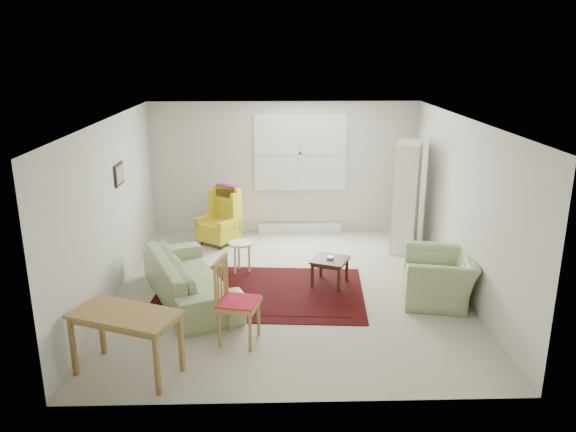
{
  "coord_description": "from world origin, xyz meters",
  "views": [
    {
      "loc": [
        -0.23,
        -7.63,
        3.43
      ],
      "look_at": [
        0.0,
        0.3,
        1.05
      ],
      "focal_mm": 35.0,
      "sensor_mm": 36.0,
      "label": 1
    }
  ],
  "objects_px": {
    "cabinet": "(407,197)",
    "desk_chair": "(239,302)",
    "desk": "(127,343)",
    "coffee_table": "(330,271)",
    "wingback_chair": "(218,216)",
    "sofa": "(189,269)",
    "armchair": "(439,273)",
    "stool": "(241,257)"
  },
  "relations": [
    {
      "from": "wingback_chair",
      "to": "stool",
      "type": "height_order",
      "value": "wingback_chair"
    },
    {
      "from": "coffee_table",
      "to": "cabinet",
      "type": "relative_size",
      "value": 0.26
    },
    {
      "from": "desk_chair",
      "to": "desk",
      "type": "bearing_deg",
      "value": 132.75
    },
    {
      "from": "cabinet",
      "to": "desk_chair",
      "type": "relative_size",
      "value": 1.79
    },
    {
      "from": "wingback_chair",
      "to": "desk",
      "type": "bearing_deg",
      "value": -62.11
    },
    {
      "from": "armchair",
      "to": "coffee_table",
      "type": "xyz_separation_m",
      "value": [
        -1.47,
        0.62,
        -0.21
      ]
    },
    {
      "from": "stool",
      "to": "wingback_chair",
      "type": "bearing_deg",
      "value": 109.11
    },
    {
      "from": "armchair",
      "to": "cabinet",
      "type": "height_order",
      "value": "cabinet"
    },
    {
      "from": "wingback_chair",
      "to": "desk_chair",
      "type": "relative_size",
      "value": 0.98
    },
    {
      "from": "sofa",
      "to": "armchair",
      "type": "height_order",
      "value": "sofa"
    },
    {
      "from": "cabinet",
      "to": "armchair",
      "type": "bearing_deg",
      "value": -70.35
    },
    {
      "from": "cabinet",
      "to": "desk_chair",
      "type": "xyz_separation_m",
      "value": [
        -2.74,
        -3.22,
        -0.42
      ]
    },
    {
      "from": "sofa",
      "to": "stool",
      "type": "height_order",
      "value": "sofa"
    },
    {
      "from": "wingback_chair",
      "to": "coffee_table",
      "type": "xyz_separation_m",
      "value": [
        1.84,
        -1.87,
        -0.32
      ]
    },
    {
      "from": "coffee_table",
      "to": "cabinet",
      "type": "xyz_separation_m",
      "value": [
        1.47,
        1.51,
        0.75
      ]
    },
    {
      "from": "stool",
      "to": "desk",
      "type": "relative_size",
      "value": 0.44
    },
    {
      "from": "sofa",
      "to": "stool",
      "type": "relative_size",
      "value": 4.42
    },
    {
      "from": "wingback_chair",
      "to": "cabinet",
      "type": "distance_m",
      "value": 3.36
    },
    {
      "from": "stool",
      "to": "coffee_table",
      "type": "bearing_deg",
      "value": -20.34
    },
    {
      "from": "sofa",
      "to": "cabinet",
      "type": "bearing_deg",
      "value": -83.93
    },
    {
      "from": "armchair",
      "to": "wingback_chair",
      "type": "xyz_separation_m",
      "value": [
        -3.31,
        2.49,
        0.11
      ]
    },
    {
      "from": "desk_chair",
      "to": "stool",
      "type": "bearing_deg",
      "value": 16.32
    },
    {
      "from": "armchair",
      "to": "coffee_table",
      "type": "relative_size",
      "value": 2.15
    },
    {
      "from": "stool",
      "to": "desk",
      "type": "height_order",
      "value": "desk"
    },
    {
      "from": "armchair",
      "to": "cabinet",
      "type": "bearing_deg",
      "value": -168.76
    },
    {
      "from": "armchair",
      "to": "desk_chair",
      "type": "xyz_separation_m",
      "value": [
        -2.74,
        -1.1,
        0.12
      ]
    },
    {
      "from": "stool",
      "to": "desk_chair",
      "type": "distance_m",
      "value": 2.24
    },
    {
      "from": "stool",
      "to": "desk_chair",
      "type": "relative_size",
      "value": 0.47
    },
    {
      "from": "armchair",
      "to": "wingback_chair",
      "type": "distance_m",
      "value": 4.14
    },
    {
      "from": "armchair",
      "to": "stool",
      "type": "distance_m",
      "value": 3.05
    },
    {
      "from": "sofa",
      "to": "cabinet",
      "type": "relative_size",
      "value": 1.17
    },
    {
      "from": "sofa",
      "to": "armchair",
      "type": "xyz_separation_m",
      "value": [
        3.51,
        -0.15,
        -0.04
      ]
    },
    {
      "from": "coffee_table",
      "to": "desk_chair",
      "type": "relative_size",
      "value": 0.47
    },
    {
      "from": "wingback_chair",
      "to": "cabinet",
      "type": "relative_size",
      "value": 0.55
    },
    {
      "from": "cabinet",
      "to": "desk_chair",
      "type": "bearing_deg",
      "value": -110.76
    },
    {
      "from": "wingback_chair",
      "to": "stool",
      "type": "bearing_deg",
      "value": -34.81
    },
    {
      "from": "coffee_table",
      "to": "desk",
      "type": "relative_size",
      "value": 0.43
    },
    {
      "from": "armchair",
      "to": "cabinet",
      "type": "xyz_separation_m",
      "value": [
        0.0,
        2.12,
        0.54
      ]
    },
    {
      "from": "coffee_table",
      "to": "desk_chair",
      "type": "xyz_separation_m",
      "value": [
        -1.27,
        -1.71,
        0.33
      ]
    },
    {
      "from": "cabinet",
      "to": "desk_chair",
      "type": "height_order",
      "value": "cabinet"
    },
    {
      "from": "coffee_table",
      "to": "cabinet",
      "type": "bearing_deg",
      "value": 45.66
    },
    {
      "from": "armchair",
      "to": "cabinet",
      "type": "distance_m",
      "value": 2.19
    }
  ]
}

